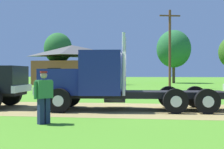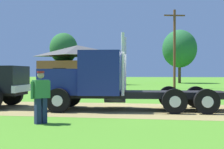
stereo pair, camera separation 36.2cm
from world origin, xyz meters
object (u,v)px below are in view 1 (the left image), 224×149
(truck_foreground_white, at_px, (103,82))
(shed_building, at_px, (72,65))
(visitor_standing_near, at_px, (44,95))
(utility_pole_near, at_px, (170,47))

(truck_foreground_white, xyz_separation_m, shed_building, (-9.23, 28.71, 1.41))
(visitor_standing_near, relative_size, shed_building, 0.17)
(visitor_standing_near, bearing_deg, utility_pole_near, 78.52)
(visitor_standing_near, relative_size, utility_pole_near, 0.21)
(visitor_standing_near, bearing_deg, truck_foreground_white, 73.26)
(shed_building, bearing_deg, utility_pole_near, -34.09)
(truck_foreground_white, height_order, utility_pole_near, utility_pole_near)
(shed_building, relative_size, utility_pole_near, 1.23)
(truck_foreground_white, bearing_deg, visitor_standing_near, -106.74)
(shed_building, bearing_deg, truck_foreground_white, -72.17)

